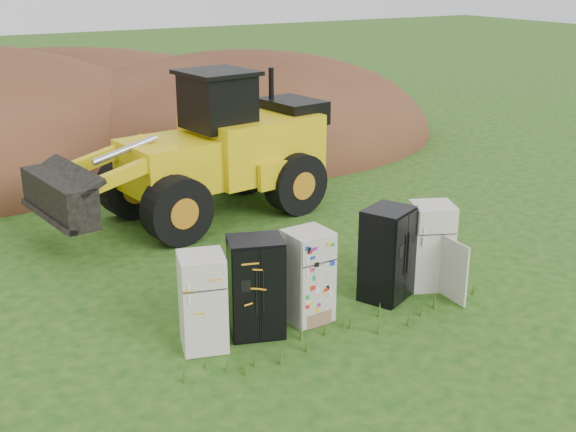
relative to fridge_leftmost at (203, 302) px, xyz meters
name	(u,v)px	position (x,y,z in m)	size (l,w,h in m)	color
ground	(329,314)	(2.44, -0.04, -0.82)	(120.00, 120.00, 0.00)	#1A4612
fridge_leftmost	(203,302)	(0.00, 0.00, 0.00)	(0.73, 0.70, 1.65)	white
fridge_black_side	(256,287)	(0.98, -0.01, 0.04)	(0.90, 0.71, 1.73)	black
fridge_sticker	(308,276)	(2.00, -0.01, 0.01)	(0.75, 0.69, 1.68)	silver
fridge_black_right	(387,254)	(3.74, 0.00, 0.07)	(0.89, 0.74, 1.78)	black
fridge_open_door	(431,246)	(4.80, -0.02, 0.03)	(0.77, 0.71, 1.70)	white
wheel_loader	(187,149)	(2.27, 5.94, 0.98)	(7.45, 3.02, 3.61)	yellow
dirt_mound_right	(237,142)	(6.97, 12.82, -0.82)	(15.15, 11.11, 6.39)	#4B2818
dirt_mound_back	(47,133)	(1.44, 17.75, -0.82)	(19.13, 12.75, 6.19)	#4B2818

